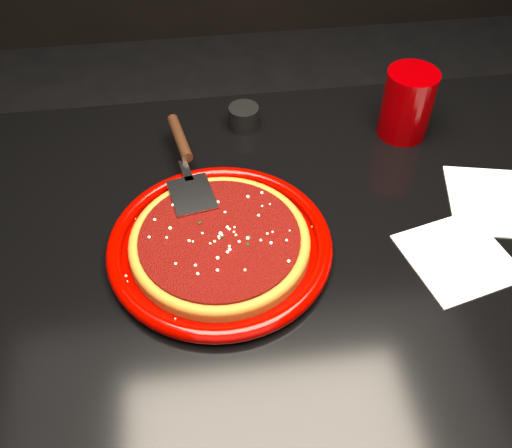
{
  "coord_description": "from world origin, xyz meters",
  "views": [
    {
      "loc": [
        -0.14,
        -0.58,
        1.43
      ],
      "look_at": [
        -0.06,
        0.02,
        0.77
      ],
      "focal_mm": 40.0,
      "sensor_mm": 36.0,
      "label": 1
    }
  ],
  "objects": [
    {
      "name": "pizza_crust_rim",
      "position": [
        -0.12,
        -0.01,
        0.77
      ],
      "size": [
        0.31,
        0.31,
        0.02
      ],
      "primitive_type": "torus",
      "rotation": [
        0.0,
        0.0,
        0.14
      ],
      "color": "brown",
      "rests_on": "plate"
    },
    {
      "name": "pizza_sauce",
      "position": [
        -0.12,
        -0.01,
        0.78
      ],
      "size": [
        0.28,
        0.28,
        0.01
      ],
      "primitive_type": "cylinder",
      "rotation": [
        0.0,
        0.0,
        0.14
      ],
      "color": "#650D0A",
      "rests_on": "plate"
    },
    {
      "name": "plate",
      "position": [
        -0.12,
        -0.01,
        0.76
      ],
      "size": [
        0.39,
        0.39,
        0.03
      ],
      "primitive_type": "cylinder",
      "rotation": [
        0.0,
        0.0,
        0.14
      ],
      "color": "#780200",
      "rests_on": "table"
    },
    {
      "name": "basil_flecks",
      "position": [
        -0.12,
        -0.01,
        0.78
      ],
      "size": [
        0.22,
        0.22,
        0.0
      ],
      "primitive_type": null,
      "color": "black",
      "rests_on": "plate"
    },
    {
      "name": "pizza_crust",
      "position": [
        -0.12,
        -0.01,
        0.77
      ],
      "size": [
        0.31,
        0.31,
        0.01
      ],
      "primitive_type": "cylinder",
      "rotation": [
        0.0,
        0.0,
        0.14
      ],
      "color": "brown",
      "rests_on": "plate"
    },
    {
      "name": "napkin_a",
      "position": [
        0.24,
        -0.07,
        0.75
      ],
      "size": [
        0.18,
        0.18,
        0.0
      ],
      "primitive_type": "cube",
      "rotation": [
        0.0,
        0.0,
        0.24
      ],
      "color": "silver",
      "rests_on": "table"
    },
    {
      "name": "pizza_server",
      "position": [
        -0.16,
        0.15,
        0.79
      ],
      "size": [
        0.13,
        0.3,
        0.02
      ],
      "primitive_type": null,
      "rotation": [
        0.0,
        0.0,
        0.19
      ],
      "color": "silver",
      "rests_on": "plate"
    },
    {
      "name": "cup",
      "position": [
        0.25,
        0.24,
        0.81
      ],
      "size": [
        0.12,
        0.12,
        0.13
      ],
      "primitive_type": "cylinder",
      "rotation": [
        0.0,
        0.0,
        0.42
      ],
      "color": "#840001",
      "rests_on": "table"
    },
    {
      "name": "floor",
      "position": [
        0.0,
        0.0,
        -0.01
      ],
      "size": [
        4.0,
        4.0,
        0.01
      ],
      "primitive_type": "cube",
      "color": "black",
      "rests_on": "ground"
    },
    {
      "name": "ramekin",
      "position": [
        -0.05,
        0.29,
        0.77
      ],
      "size": [
        0.06,
        0.06,
        0.04
      ],
      "primitive_type": "cylinder",
      "rotation": [
        0.0,
        0.0,
        0.08
      ],
      "color": "black",
      "rests_on": "table"
    },
    {
      "name": "napkin_b",
      "position": [
        0.35,
        0.03,
        0.75
      ],
      "size": [
        0.18,
        0.19,
        0.0
      ],
      "primitive_type": "cube",
      "rotation": [
        0.0,
        0.0,
        -0.23
      ],
      "color": "silver",
      "rests_on": "table"
    },
    {
      "name": "parmesan_dusting",
      "position": [
        -0.12,
        -0.01,
        0.79
      ],
      "size": [
        0.24,
        0.24,
        0.01
      ],
      "primitive_type": null,
      "color": "#F5EDC2",
      "rests_on": "plate"
    },
    {
      "name": "table",
      "position": [
        0.0,
        0.0,
        0.38
      ],
      "size": [
        1.2,
        0.8,
        0.75
      ],
      "primitive_type": "cube",
      "color": "black",
      "rests_on": "floor"
    }
  ]
}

